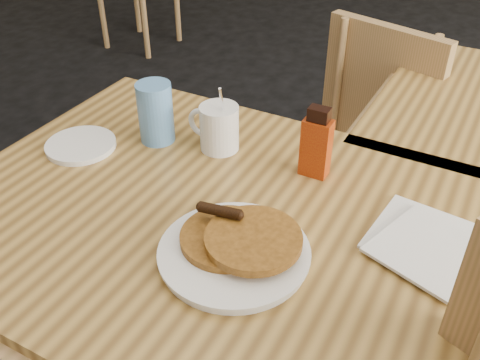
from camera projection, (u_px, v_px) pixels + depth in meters
The scene contains 8 objects.
main_table at pixel (247, 239), 1.00m from camera, with size 1.23×0.85×0.75m.
chair_main_far at pixel (364, 144), 1.65m from camera, with size 0.46×0.47×0.85m.
pancake_plate at pixel (236, 248), 0.89m from camera, with size 0.26×0.26×0.07m.
coffee_mug at pixel (218, 127), 1.15m from camera, with size 0.12×0.08×0.16m.
syrup_bottle at pixel (316, 144), 1.06m from camera, with size 0.06×0.04×0.15m.
napkin_stack at pixel (429, 244), 0.92m from camera, with size 0.23×0.24×0.01m.
blue_tumbler at pixel (156, 113), 1.17m from camera, with size 0.08×0.08×0.14m, color #558BC8.
side_saucer at pixel (81, 145), 1.18m from camera, with size 0.15×0.15×0.01m, color white.
Camera 1 is at (0.37, -0.63, 1.38)m, focal length 40.00 mm.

